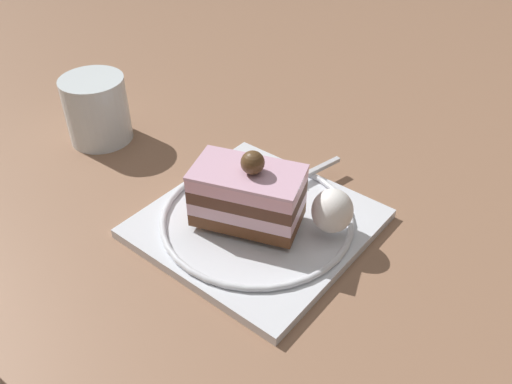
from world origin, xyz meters
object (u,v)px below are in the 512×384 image
(cake_slice, at_px, (249,193))
(drink_glass_far, at_px, (97,111))
(whipped_cream_dollop, at_px, (332,211))
(dessert_plate, at_px, (256,221))
(fork, at_px, (302,177))

(cake_slice, relative_size, drink_glass_far, 1.36)
(whipped_cream_dollop, bearing_deg, dessert_plate, 11.20)
(dessert_plate, distance_m, cake_slice, 0.04)
(cake_slice, height_order, whipped_cream_dollop, cake_slice)
(cake_slice, relative_size, fork, 1.14)
(dessert_plate, height_order, cake_slice, cake_slice)
(dessert_plate, xyz_separation_m, drink_glass_far, (0.26, -0.07, 0.03))
(dessert_plate, bearing_deg, whipped_cream_dollop, -168.80)
(dessert_plate, relative_size, cake_slice, 2.20)
(cake_slice, bearing_deg, whipped_cream_dollop, -165.05)
(cake_slice, height_order, fork, cake_slice)
(dessert_plate, height_order, drink_glass_far, drink_glass_far)
(fork, relative_size, drink_glass_far, 1.19)
(cake_slice, bearing_deg, dessert_plate, -125.74)
(cake_slice, relative_size, whipped_cream_dollop, 2.52)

